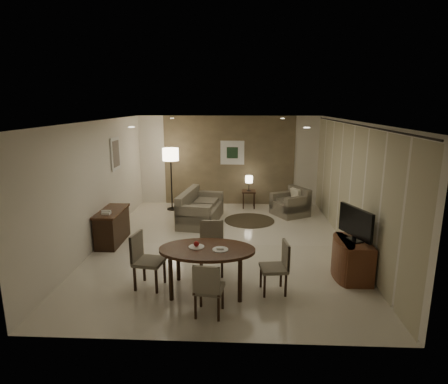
{
  "coord_description": "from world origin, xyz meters",
  "views": [
    {
      "loc": [
        0.38,
        -7.82,
        3.06
      ],
      "look_at": [
        0.0,
        0.2,
        1.15
      ],
      "focal_mm": 30.0,
      "sensor_mm": 36.0,
      "label": 1
    }
  ],
  "objects_px": {
    "dining_table": "(207,270)",
    "side_table": "(249,199)",
    "sofa": "(201,207)",
    "tv_cabinet": "(354,259)",
    "console_desk": "(112,227)",
    "armchair": "(290,202)",
    "chair_near": "(209,288)",
    "floor_lamp": "(171,179)",
    "chair_left": "(149,261)",
    "chair_right": "(273,268)",
    "chair_far": "(212,249)"
  },
  "relations": [
    {
      "from": "dining_table",
      "to": "side_table",
      "type": "xyz_separation_m",
      "value": [
        0.78,
        5.15,
        -0.11
      ]
    },
    {
      "from": "sofa",
      "to": "tv_cabinet",
      "type": "bearing_deg",
      "value": -127.13
    },
    {
      "from": "console_desk",
      "to": "side_table",
      "type": "height_order",
      "value": "console_desk"
    },
    {
      "from": "sofa",
      "to": "armchair",
      "type": "bearing_deg",
      "value": -65.06
    },
    {
      "from": "armchair",
      "to": "side_table",
      "type": "bearing_deg",
      "value": -152.04
    },
    {
      "from": "console_desk",
      "to": "armchair",
      "type": "height_order",
      "value": "armchair"
    },
    {
      "from": "tv_cabinet",
      "to": "chair_near",
      "type": "xyz_separation_m",
      "value": [
        -2.47,
        -1.32,
        0.07
      ]
    },
    {
      "from": "tv_cabinet",
      "to": "sofa",
      "type": "height_order",
      "value": "sofa"
    },
    {
      "from": "floor_lamp",
      "to": "tv_cabinet",
      "type": "bearing_deg",
      "value": -46.28
    },
    {
      "from": "chair_left",
      "to": "console_desk",
      "type": "bearing_deg",
      "value": 42.45
    },
    {
      "from": "chair_near",
      "to": "sofa",
      "type": "xyz_separation_m",
      "value": [
        -0.6,
        4.42,
        -0.01
      ]
    },
    {
      "from": "dining_table",
      "to": "tv_cabinet",
      "type": "bearing_deg",
      "value": 13.19
    },
    {
      "from": "chair_right",
      "to": "sofa",
      "type": "height_order",
      "value": "chair_right"
    },
    {
      "from": "console_desk",
      "to": "chair_right",
      "type": "relative_size",
      "value": 1.39
    },
    {
      "from": "armchair",
      "to": "chair_right",
      "type": "bearing_deg",
      "value": -40.26
    },
    {
      "from": "console_desk",
      "to": "chair_left",
      "type": "height_order",
      "value": "chair_left"
    },
    {
      "from": "dining_table",
      "to": "armchair",
      "type": "bearing_deg",
      "value": 66.64
    },
    {
      "from": "console_desk",
      "to": "sofa",
      "type": "relative_size",
      "value": 0.69
    },
    {
      "from": "dining_table",
      "to": "side_table",
      "type": "distance_m",
      "value": 5.21
    },
    {
      "from": "chair_right",
      "to": "floor_lamp",
      "type": "height_order",
      "value": "floor_lamp"
    },
    {
      "from": "chair_near",
      "to": "floor_lamp",
      "type": "xyz_separation_m",
      "value": [
        -1.58,
        5.56,
        0.48
      ]
    },
    {
      "from": "chair_right",
      "to": "armchair",
      "type": "xyz_separation_m",
      "value": [
        0.82,
        4.44,
        -0.05
      ]
    },
    {
      "from": "chair_far",
      "to": "chair_right",
      "type": "bearing_deg",
      "value": -35.06
    },
    {
      "from": "chair_far",
      "to": "side_table",
      "type": "relative_size",
      "value": 1.84
    },
    {
      "from": "chair_far",
      "to": "chair_left",
      "type": "height_order",
      "value": "same"
    },
    {
      "from": "sofa",
      "to": "side_table",
      "type": "xyz_separation_m",
      "value": [
        1.28,
        1.45,
        -0.15
      ]
    },
    {
      "from": "console_desk",
      "to": "chair_far",
      "type": "bearing_deg",
      "value": -31.77
    },
    {
      "from": "tv_cabinet",
      "to": "chair_far",
      "type": "xyz_separation_m",
      "value": [
        -2.55,
        0.05,
        0.12
      ]
    },
    {
      "from": "tv_cabinet",
      "to": "side_table",
      "type": "relative_size",
      "value": 1.74
    },
    {
      "from": "chair_near",
      "to": "tv_cabinet",
      "type": "bearing_deg",
      "value": -144.79
    },
    {
      "from": "chair_near",
      "to": "side_table",
      "type": "bearing_deg",
      "value": -89.53
    },
    {
      "from": "chair_far",
      "to": "chair_right",
      "type": "relative_size",
      "value": 1.1
    },
    {
      "from": "dining_table",
      "to": "chair_far",
      "type": "xyz_separation_m",
      "value": [
        0.02,
        0.65,
        0.1
      ]
    },
    {
      "from": "tv_cabinet",
      "to": "armchair",
      "type": "bearing_deg",
      "value": 99.7
    },
    {
      "from": "chair_near",
      "to": "chair_far",
      "type": "xyz_separation_m",
      "value": [
        -0.08,
        1.37,
        0.05
      ]
    },
    {
      "from": "chair_near",
      "to": "sofa",
      "type": "bearing_deg",
      "value": -75.15
    },
    {
      "from": "tv_cabinet",
      "to": "chair_right",
      "type": "relative_size",
      "value": 1.04
    },
    {
      "from": "dining_table",
      "to": "chair_right",
      "type": "xyz_separation_m",
      "value": [
        1.09,
        -0.0,
        0.06
      ]
    },
    {
      "from": "chair_far",
      "to": "floor_lamp",
      "type": "xyz_separation_m",
      "value": [
        -1.5,
        4.18,
        0.43
      ]
    },
    {
      "from": "chair_left",
      "to": "dining_table",
      "type": "bearing_deg",
      "value": -85.28
    },
    {
      "from": "tv_cabinet",
      "to": "chair_near",
      "type": "height_order",
      "value": "chair_near"
    },
    {
      "from": "sofa",
      "to": "chair_near",
      "type": "bearing_deg",
      "value": -164.19
    },
    {
      "from": "armchair",
      "to": "side_table",
      "type": "xyz_separation_m",
      "value": [
        -1.14,
        0.72,
        -0.12
      ]
    },
    {
      "from": "console_desk",
      "to": "sofa",
      "type": "distance_m",
      "value": 2.42
    },
    {
      "from": "floor_lamp",
      "to": "chair_left",
      "type": "bearing_deg",
      "value": -84.06
    },
    {
      "from": "tv_cabinet",
      "to": "chair_left",
      "type": "xyz_separation_m",
      "value": [
        -3.55,
        -0.53,
        0.12
      ]
    },
    {
      "from": "chair_left",
      "to": "sofa",
      "type": "bearing_deg",
      "value": 1.56
    },
    {
      "from": "console_desk",
      "to": "side_table",
      "type": "bearing_deg",
      "value": 44.57
    },
    {
      "from": "tv_cabinet",
      "to": "floor_lamp",
      "type": "bearing_deg",
      "value": 133.72
    },
    {
      "from": "chair_near",
      "to": "armchair",
      "type": "bearing_deg",
      "value": -102.35
    }
  ]
}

